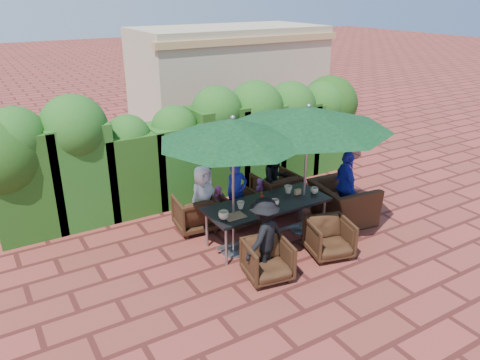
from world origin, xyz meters
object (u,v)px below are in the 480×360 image
umbrella_left (233,131)px  chair_far_mid (239,206)px  dining_table (267,207)px  chair_near_right (330,236)px  chair_end_right (343,196)px  chair_far_right (276,189)px  chair_near_left (268,258)px  chair_far_left (195,211)px  umbrella_right (308,118)px

umbrella_left → chair_far_mid: size_ratio=3.42×
dining_table → umbrella_left: umbrella_left is taller
umbrella_left → chair_near_right: (1.37, -0.92, -1.85)m
chair_near_right → chair_end_right: (1.12, 0.90, 0.15)m
chair_far_right → chair_near_left: bearing=51.2°
dining_table → chair_near_left: size_ratio=3.24×
chair_near_right → chair_far_right: bearing=96.2°
dining_table → chair_far_left: dining_table is taller
chair_near_right → umbrella_left: bearing=160.9°
dining_table → chair_far_mid: (-0.08, 0.84, -0.32)m
chair_far_left → chair_end_right: 2.91m
chair_far_right → chair_far_mid: bearing=9.9°
chair_near_left → chair_near_right: chair_near_right is taller
chair_far_mid → chair_end_right: chair_end_right is taller
umbrella_left → chair_far_right: 2.68m
umbrella_right → chair_far_right: 2.10m
umbrella_right → chair_far_left: size_ratio=3.93×
umbrella_left → chair_near_right: umbrella_left is taller
chair_end_right → chair_far_left: bearing=74.1°
umbrella_right → umbrella_left: bearing=-179.6°
chair_far_mid → chair_near_left: size_ratio=1.02×
chair_near_left → chair_end_right: chair_end_right is taller
umbrella_right → chair_near_left: 2.55m
umbrella_left → chair_far_mid: (0.65, 0.91, -1.85)m
chair_near_left → chair_far_left: bearing=106.9°
dining_table → umbrella_right: size_ratio=0.78×
umbrella_right → chair_near_right: (-0.15, -0.93, -1.85)m
chair_end_right → umbrella_left: bearing=97.0°
chair_near_right → dining_table: bearing=137.3°
chair_far_mid → chair_near_left: chair_far_mid is taller
dining_table → chair_far_right: chair_far_right is taller
dining_table → chair_near_right: dining_table is taller
umbrella_left → chair_far_right: umbrella_left is taller
dining_table → chair_far_left: size_ratio=3.05×
umbrella_left → chair_end_right: (2.49, -0.02, -1.70)m
chair_far_left → chair_far_right: (1.85, -0.03, 0.05)m
chair_far_left → chair_near_left: bearing=103.6°
chair_far_left → chair_end_right: chair_end_right is taller
dining_table → chair_far_left: bearing=130.9°
umbrella_right → chair_far_mid: umbrella_right is taller
umbrella_left → chair_end_right: umbrella_left is taller
dining_table → chair_far_right: size_ratio=2.69×
chair_far_left → chair_near_right: 2.58m
chair_far_left → chair_end_right: size_ratio=0.64×
chair_far_right → chair_near_left: size_ratio=1.20×
chair_near_left → chair_end_right: size_ratio=0.60×
dining_table → chair_far_right: 1.41m
chair_far_right → umbrella_left: bearing=32.6°
chair_far_right → chair_near_left: (-1.60, -2.04, -0.07)m
chair_far_right → chair_far_left: bearing=-1.9°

